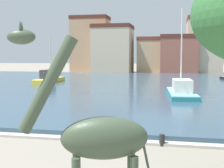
{
  "coord_description": "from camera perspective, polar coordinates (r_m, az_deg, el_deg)",
  "views": [
    {
      "loc": [
        5.79,
        -3.51,
        3.82
      ],
      "look_at": [
        2.29,
        13.88,
        2.2
      ],
      "focal_mm": 49.35,
      "sensor_mm": 36.0,
      "label": 1
    }
  ],
  "objects": [
    {
      "name": "quay_edge_coping",
      "position": [
        14.84,
        -12.18,
        -9.58
      ],
      "size": [
        76.27,
        0.5,
        0.12
      ],
      "primitive_type": "cube",
      "color": "#ADA89E",
      "rests_on": "ground"
    },
    {
      "name": "townhouse_narrow_midrow",
      "position": [
        72.06,
        -4.04,
        7.32
      ],
      "size": [
        8.6,
        5.46,
        12.93
      ],
      "color": "tan",
      "rests_on": "ground"
    },
    {
      "name": "townhouse_tall_gabled",
      "position": [
        68.2,
        0.18,
        6.45
      ],
      "size": [
        8.43,
        7.9,
        10.55
      ],
      "color": "#C6B293",
      "rests_on": "ground"
    },
    {
      "name": "townhouse_wide_warehouse",
      "position": [
        68.89,
        16.63,
        6.85
      ],
      "size": [
        7.14,
        8.01,
        12.05
      ],
      "color": "#C6B293",
      "rests_on": "ground"
    },
    {
      "name": "sailboat_teal",
      "position": [
        28.18,
        12.62,
        -1.5
      ],
      "size": [
        2.76,
        8.75,
        8.0
      ],
      "color": "teal",
      "rests_on": "ground"
    },
    {
      "name": "townhouse_end_terrace",
      "position": [
        69.6,
        7.01,
        5.31
      ],
      "size": [
        5.19,
        7.1,
        7.94
      ],
      "color": "tan",
      "rests_on": "ground"
    },
    {
      "name": "sailboat_yellow",
      "position": [
        41.98,
        -11.27,
        0.79
      ],
      "size": [
        1.91,
        7.93,
        6.39
      ],
      "color": "gold",
      "rests_on": "ground"
    },
    {
      "name": "mooring_bollard",
      "position": [
        13.47,
        9.25,
        -10.21
      ],
      "size": [
        0.24,
        0.24,
        0.5
      ],
      "primitive_type": "cylinder",
      "color": "#232326",
      "rests_on": "ground"
    },
    {
      "name": "harbor_water",
      "position": [
        39.34,
        2.86,
        -0.12
      ],
      "size": [
        76.27,
        50.72,
        0.33
      ],
      "primitive_type": "cube",
      "color": "#334C60",
      "rests_on": "ground"
    },
    {
      "name": "townhouse_corner_house",
      "position": [
        66.78,
        12.32,
        5.37
      ],
      "size": [
        7.75,
        6.2,
        8.25
      ],
      "color": "#8E5142",
      "rests_on": "ground"
    },
    {
      "name": "giraffe_statue",
      "position": [
        5.65,
        -2.75,
        -10.81
      ],
      "size": [
        2.49,
        1.09,
        4.42
      ],
      "color": "#3D4C38",
      "rests_on": "ground"
    }
  ]
}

